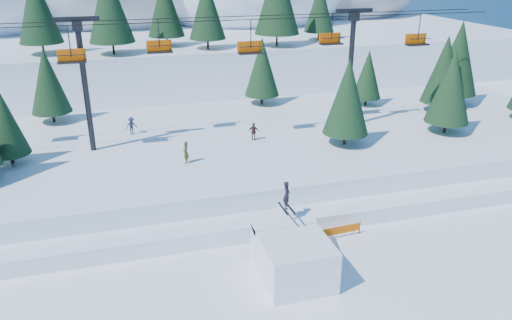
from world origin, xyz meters
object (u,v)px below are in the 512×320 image
object	(u,v)px
banner_near	(341,230)
banner_far	(401,211)
jump_kicker	(293,255)
chairlift	(222,57)

from	to	relation	value
banner_near	banner_far	world-z (taller)	same
jump_kicker	banner_near	world-z (taller)	jump_kicker
jump_kicker	chairlift	size ratio (longest dim) A/B	0.11
chairlift	banner_far	bearing A→B (deg)	-52.93
jump_kicker	banner_near	distance (m)	5.36
chairlift	banner_near	xyz separation A→B (m)	(4.50, -13.99, -8.78)
chairlift	banner_far	size ratio (longest dim) A/B	16.09
banner_far	banner_near	bearing A→B (deg)	-165.90
jump_kicker	banner_far	xyz separation A→B (m)	(9.48, 4.28, -0.81)
banner_near	banner_far	bearing A→B (deg)	14.10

